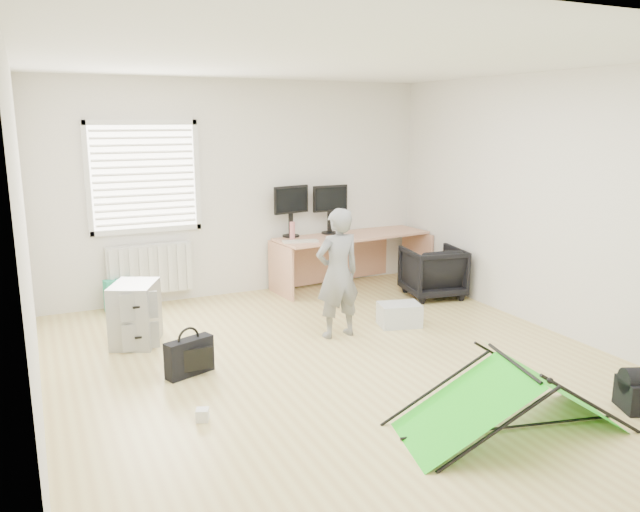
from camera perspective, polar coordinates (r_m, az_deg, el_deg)
name	(u,v)px	position (r m, az deg, el deg)	size (l,w,h in m)	color
ground	(338,365)	(5.84, 1.69, -9.92)	(5.50, 5.50, 0.00)	tan
back_wall	(241,189)	(8.00, -7.22, 6.10)	(5.00, 0.02, 2.70)	silver
window	(144,177)	(7.66, -15.79, 6.96)	(1.20, 0.06, 1.20)	silver
radiator	(150,269)	(7.79, -15.27, -1.14)	(1.00, 0.12, 0.60)	silver
desk	(352,261)	(8.36, 2.97, -0.45)	(2.09, 0.67, 0.71)	tan
filing_cabinet	(135,314)	(6.53, -16.54, -5.08)	(0.40, 0.54, 0.63)	gray
monitor_left	(291,218)	(8.12, -2.69, 3.48)	(0.51, 0.11, 0.49)	black
monitor_right	(330,216)	(8.32, 0.88, 3.68)	(0.50, 0.11, 0.48)	black
keyboard	(300,241)	(7.79, -1.80, 1.36)	(0.44, 0.15, 0.02)	beige
thermos	(292,231)	(7.87, -2.54, 2.27)	(0.07, 0.07, 0.24)	#BE6A6F
office_chair	(433,272)	(8.03, 10.27, -1.44)	(0.68, 0.70, 0.64)	black
person	(338,273)	(6.38, 1.63, -1.60)	(0.49, 0.32, 1.35)	slate
kite	(511,396)	(4.82, 17.08, -12.16)	(1.67, 0.74, 0.52)	#1AC612
storage_crate	(399,315)	(6.91, 7.27, -5.33)	(0.44, 0.31, 0.25)	silver
tote_bag	(119,295)	(7.72, -17.88, -3.41)	(0.32, 0.14, 0.38)	#209E76
laptop_bag	(189,357)	(5.69, -11.86, -9.02)	(0.44, 0.13, 0.33)	black
white_box	(202,415)	(4.91, -10.70, -14.08)	(0.09, 0.09, 0.09)	silver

